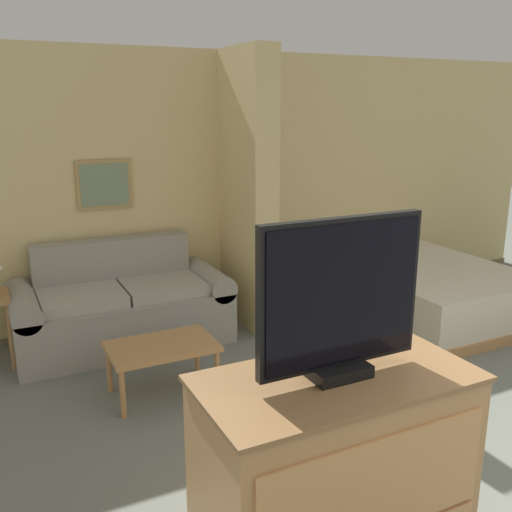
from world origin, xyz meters
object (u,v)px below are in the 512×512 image
couch (122,308)px  bed (425,289)px  tv_dresser (333,490)px  tv (341,301)px  coffee_table (162,350)px

couch → bed: (2.98, -0.60, -0.08)m
tv_dresser → tv: size_ratio=1.59×
coffee_table → couch: bearing=92.1°
coffee_table → bed: size_ratio=0.39×
couch → tv: 3.31m
couch → coffee_table: size_ratio=2.40×
coffee_table → tv: tv is taller
tv_dresser → tv: bearing=90.0°
coffee_table → bed: (2.94, 0.47, -0.09)m
couch → coffee_table: couch is taller
couch → tv: bearing=-87.2°
couch → bed: 3.04m
couch → coffee_table: (0.04, -1.07, 0.01)m
tv_dresser → coffee_table: bearing=93.1°
tv_dresser → bed: tv_dresser is taller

